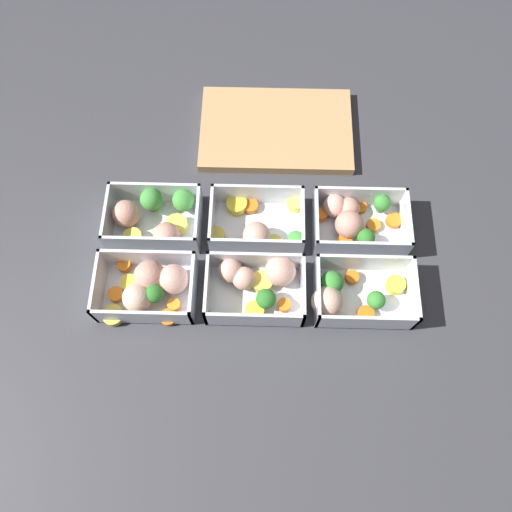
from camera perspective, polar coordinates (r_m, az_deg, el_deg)
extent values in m
plane|color=#38383D|center=(0.84, 0.00, -0.52)|extent=(4.00, 4.00, 0.00)
cube|color=silver|center=(0.83, -12.11, -4.08)|extent=(0.16, 0.10, 0.00)
cube|color=silver|center=(0.79, -12.85, -6.86)|extent=(0.16, 0.01, 0.06)
cube|color=silver|center=(0.83, -12.10, -0.24)|extent=(0.16, 0.01, 0.06)
cube|color=silver|center=(0.83, -17.55, -3.29)|extent=(0.01, 0.10, 0.06)
cube|color=silver|center=(0.80, -7.17, -3.67)|extent=(0.01, 0.10, 0.06)
sphere|color=tan|center=(0.81, -12.06, -2.23)|extent=(0.07, 0.07, 0.05)
cylinder|color=#407A37|center=(0.82, -11.27, -4.67)|extent=(0.01, 0.01, 0.02)
sphere|color=#2D7228|center=(0.80, -11.53, -4.23)|extent=(0.03, 0.03, 0.03)
sphere|color=#D19E8C|center=(0.80, -9.41, -2.62)|extent=(0.06, 0.06, 0.05)
cylinder|color=orange|center=(0.84, -15.71, -4.26)|extent=(0.03, 0.03, 0.01)
cylinder|color=#DBC647|center=(0.83, -15.99, -6.53)|extent=(0.04, 0.04, 0.01)
sphere|color=beige|center=(0.81, -13.42, -4.64)|extent=(0.07, 0.07, 0.05)
cylinder|color=orange|center=(0.81, -9.34, -5.55)|extent=(0.03, 0.03, 0.01)
cylinder|color=orange|center=(0.85, -14.82, -1.04)|extent=(0.03, 0.03, 0.01)
cylinder|color=orange|center=(0.81, -9.98, -6.90)|extent=(0.04, 0.04, 0.01)
cylinder|color=yellow|center=(0.84, -14.20, -3.06)|extent=(0.04, 0.04, 0.01)
cube|color=silver|center=(0.81, -0.10, -4.45)|extent=(0.16, 0.10, 0.00)
cube|color=silver|center=(0.77, -0.20, -7.33)|extent=(0.16, 0.01, 0.06)
cube|color=silver|center=(0.81, -0.02, -0.52)|extent=(0.16, 0.01, 0.06)
cube|color=silver|center=(0.79, -5.56, -3.72)|extent=(0.01, 0.10, 0.06)
cube|color=silver|center=(0.79, 5.36, -3.97)|extent=(0.01, 0.10, 0.06)
sphere|color=#D19E8C|center=(0.80, -1.38, -2.57)|extent=(0.05, 0.05, 0.04)
cylinder|color=#DBC647|center=(0.81, 0.70, -2.97)|extent=(0.04, 0.04, 0.02)
cylinder|color=#407A37|center=(0.80, 1.13, -5.29)|extent=(0.01, 0.01, 0.01)
sphere|color=#2D7228|center=(0.78, 1.15, -4.91)|extent=(0.03, 0.03, 0.03)
cylinder|color=yellow|center=(0.80, -0.40, -6.28)|extent=(0.04, 0.04, 0.01)
sphere|color=#D19E8C|center=(0.80, -2.95, -1.68)|extent=(0.06, 0.06, 0.04)
sphere|color=#D19E8C|center=(0.80, 2.81, -1.71)|extent=(0.07, 0.07, 0.05)
cylinder|color=orange|center=(0.80, 3.23, -5.64)|extent=(0.02, 0.02, 0.01)
cube|color=silver|center=(0.83, 11.95, -4.63)|extent=(0.16, 0.10, 0.00)
cube|color=silver|center=(0.79, 12.52, -7.45)|extent=(0.16, 0.01, 0.06)
cube|color=silver|center=(0.82, 12.11, -0.78)|extent=(0.16, 0.01, 0.06)
cube|color=silver|center=(0.79, 6.98, -3.99)|extent=(0.01, 0.10, 0.06)
cube|color=silver|center=(0.82, 17.45, -4.08)|extent=(0.01, 0.10, 0.06)
cylinder|color=#49883F|center=(0.82, 8.47, -3.50)|extent=(0.01, 0.01, 0.02)
sphere|color=#388433|center=(0.80, 8.69, -2.99)|extent=(0.04, 0.04, 0.04)
cylinder|color=yellow|center=(0.84, 15.63, -3.19)|extent=(0.04, 0.04, 0.01)
sphere|color=beige|center=(0.79, 8.13, -5.19)|extent=(0.06, 0.06, 0.05)
cylinder|color=#49883F|center=(0.82, 13.31, -5.28)|extent=(0.01, 0.01, 0.01)
sphere|color=#388433|center=(0.81, 13.57, -4.91)|extent=(0.03, 0.03, 0.03)
cylinder|color=orange|center=(0.83, 10.90, -2.41)|extent=(0.03, 0.03, 0.01)
cylinder|color=orange|center=(0.81, 12.42, -6.49)|extent=(0.03, 0.03, 0.01)
cube|color=silver|center=(0.88, -11.28, 3.48)|extent=(0.16, 0.10, 0.00)
cube|color=silver|center=(0.83, -11.94, 1.22)|extent=(0.16, 0.01, 0.06)
cube|color=silver|center=(0.88, -11.27, 7.15)|extent=(0.16, 0.01, 0.06)
cube|color=silver|center=(0.87, -16.44, 4.27)|extent=(0.01, 0.10, 0.06)
cube|color=silver|center=(0.84, -6.58, 4.21)|extent=(0.01, 0.10, 0.06)
cylinder|color=#DBC647|center=(0.86, -9.01, 3.53)|extent=(0.05, 0.05, 0.02)
cylinder|color=#519448|center=(0.88, -11.62, 5.65)|extent=(0.01, 0.01, 0.02)
sphere|color=#42933D|center=(0.87, -11.90, 6.35)|extent=(0.04, 0.04, 0.04)
cylinder|color=#DBC647|center=(0.86, -13.88, 2.04)|extent=(0.03, 0.03, 0.02)
sphere|color=tan|center=(0.84, -10.19, 2.35)|extent=(0.06, 0.06, 0.04)
sphere|color=tan|center=(0.87, -14.64, 4.70)|extent=(0.05, 0.05, 0.05)
cylinder|color=#519448|center=(0.88, -8.15, 5.67)|extent=(0.01, 0.01, 0.01)
sphere|color=#42933D|center=(0.86, -8.33, 6.31)|extent=(0.04, 0.04, 0.04)
cube|color=silver|center=(0.86, 0.10, 3.30)|extent=(0.16, 0.10, 0.00)
cube|color=silver|center=(0.81, 0.02, 0.98)|extent=(0.16, 0.01, 0.06)
cube|color=silver|center=(0.86, 0.18, 7.04)|extent=(0.16, 0.01, 0.06)
cube|color=silver|center=(0.84, -5.05, 4.18)|extent=(0.01, 0.10, 0.06)
cube|color=silver|center=(0.84, 5.26, 3.96)|extent=(0.01, 0.10, 0.06)
cylinder|color=#DBC647|center=(0.85, -4.55, 2.34)|extent=(0.03, 0.03, 0.01)
cylinder|color=#DBC647|center=(0.84, 2.04, 1.42)|extent=(0.04, 0.04, 0.01)
cylinder|color=#519448|center=(0.84, 4.46, 1.41)|extent=(0.01, 0.01, 0.02)
sphere|color=#42933D|center=(0.82, 4.56, 1.95)|extent=(0.03, 0.03, 0.03)
sphere|color=#D19E8C|center=(0.83, 0.03, 2.38)|extent=(0.05, 0.05, 0.05)
cylinder|color=yellow|center=(0.87, -2.22, 5.89)|extent=(0.05, 0.05, 0.02)
cylinder|color=orange|center=(0.87, -0.65, 5.76)|extent=(0.04, 0.04, 0.01)
cylinder|color=#DBC647|center=(0.87, 4.52, 5.98)|extent=(0.04, 0.04, 0.02)
cube|color=silver|center=(0.87, 11.51, 2.99)|extent=(0.16, 0.10, 0.00)
cube|color=silver|center=(0.83, 12.02, 0.69)|extent=(0.16, 0.01, 0.06)
cube|color=silver|center=(0.87, 11.66, 6.66)|extent=(0.16, 0.01, 0.06)
cube|color=silver|center=(0.84, 6.79, 3.92)|extent=(0.01, 0.10, 0.06)
cube|color=silver|center=(0.87, 16.71, 3.57)|extent=(0.01, 0.10, 0.06)
cylinder|color=orange|center=(0.85, 10.08, 1.60)|extent=(0.03, 0.03, 0.01)
sphere|color=tan|center=(0.87, 10.54, 5.37)|extent=(0.05, 0.05, 0.04)
sphere|color=tan|center=(0.85, 10.60, 3.57)|extent=(0.05, 0.05, 0.05)
cylinder|color=orange|center=(0.88, 13.27, 3.44)|extent=(0.03, 0.03, 0.01)
cylinder|color=#49883F|center=(0.89, 13.95, 5.32)|extent=(0.01, 0.01, 0.01)
sphere|color=#388433|center=(0.88, 14.22, 5.87)|extent=(0.03, 0.03, 0.03)
cylinder|color=#407A37|center=(0.86, 12.23, 1.59)|extent=(0.01, 0.01, 0.01)
sphere|color=#2D7228|center=(0.84, 12.46, 2.08)|extent=(0.03, 0.03, 0.03)
cylinder|color=orange|center=(0.87, 7.43, 4.67)|extent=(0.03, 0.03, 0.01)
sphere|color=#D19E8C|center=(0.86, 8.98, 5.70)|extent=(0.06, 0.06, 0.04)
cylinder|color=orange|center=(0.89, 15.47, 3.93)|extent=(0.03, 0.03, 0.01)
cylinder|color=orange|center=(0.89, 11.81, 5.53)|extent=(0.03, 0.03, 0.01)
cube|color=tan|center=(0.96, 2.31, 14.22)|extent=(0.28, 0.18, 0.02)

